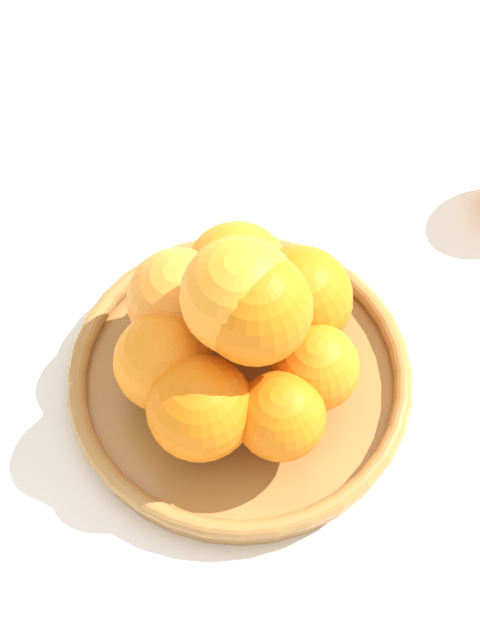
# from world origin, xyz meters

# --- Properties ---
(ground_plane) EXTENTS (4.00, 4.00, 0.00)m
(ground_plane) POSITION_xyz_m (0.00, 0.00, 0.00)
(ground_plane) COLOR white
(fruit_bowl) EXTENTS (0.26, 0.26, 0.03)m
(fruit_bowl) POSITION_xyz_m (0.00, 0.00, 0.01)
(fruit_bowl) COLOR #A57238
(fruit_bowl) RESTS_ON ground_plane
(orange_pile) EXTENTS (0.18, 0.19, 0.14)m
(orange_pile) POSITION_xyz_m (0.00, -0.00, 0.08)
(orange_pile) COLOR orange
(orange_pile) RESTS_ON fruit_bowl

